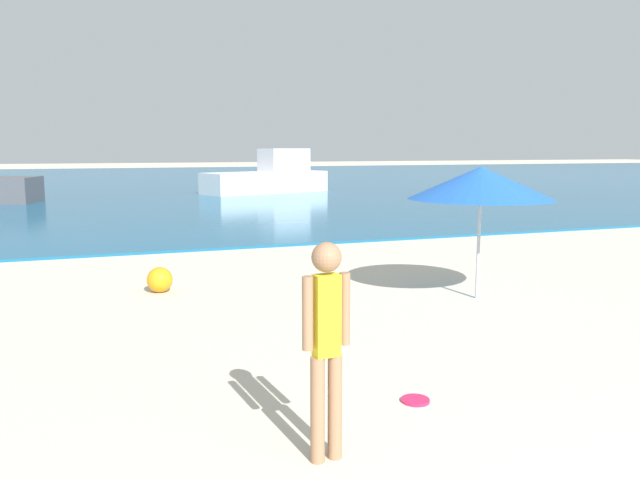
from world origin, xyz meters
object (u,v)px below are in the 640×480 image
beach_ball (160,280)px  beach_umbrella (481,183)px  boat_near (270,177)px  frisbee (415,400)px  person_standing (326,339)px

beach_ball → beach_umbrella: (4.46, -2.02, 1.54)m
boat_near → beach_umbrella: (-2.87, -22.41, 0.92)m
frisbee → beach_umbrella: size_ratio=0.12×
person_standing → beach_umbrella: 5.51m
person_standing → boat_near: size_ratio=0.24×
person_standing → frisbee: bearing=-153.5°
frisbee → beach_ball: bearing=108.5°
boat_near → beach_umbrella: boat_near is taller
frisbee → beach_umbrella: 4.51m
beach_umbrella → boat_near: bearing=82.7°
frisbee → boat_near: 26.17m
boat_near → person_standing: bearing=55.5°
person_standing → beach_ball: (-0.61, 5.87, -0.71)m
frisbee → boat_near: size_ratio=0.04×
frisbee → boat_near: boat_near is taller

